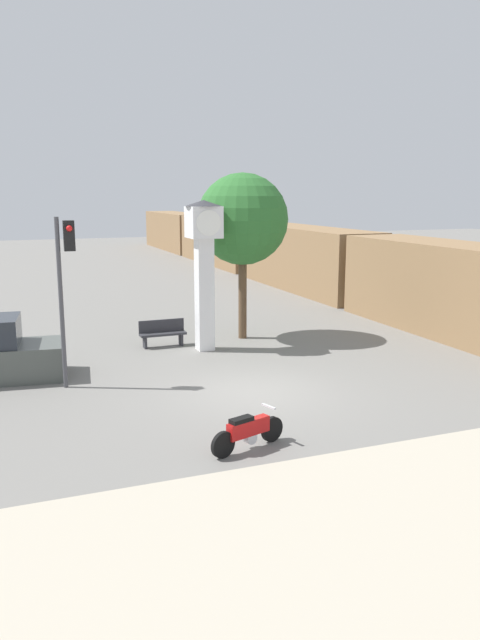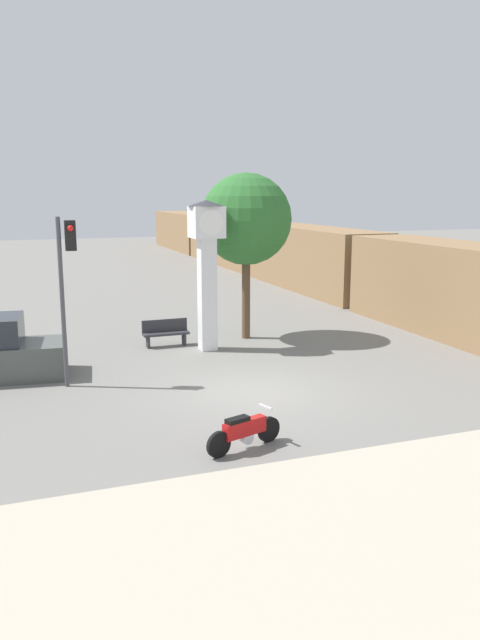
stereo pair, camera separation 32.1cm
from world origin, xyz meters
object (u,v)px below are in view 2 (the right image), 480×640
object	(u,v)px
motorcycle	(244,431)
traffic_light	(66,272)
bench	(166,332)
freight_train	(265,248)
clock_tower	(207,252)
street_tree	(246,220)

from	to	relation	value
motorcycle	traffic_light	size ratio (longest dim) A/B	0.39
motorcycle	bench	world-z (taller)	bench
freight_train	bench	world-z (taller)	freight_train
traffic_light	clock_tower	bearing A→B (deg)	28.82
traffic_light	bench	distance (m)	5.70
freight_train	street_tree	xyz separation A→B (m)	(-7.63, -16.79, 2.60)
bench	clock_tower	bearing A→B (deg)	-39.36
motorcycle	street_tree	xyz separation A→B (m)	(3.62, 9.51, 3.90)
motorcycle	traffic_light	bearing A→B (deg)	98.99
motorcycle	clock_tower	bearing A→B (deg)	59.72
motorcycle	clock_tower	xyz separation A→B (m)	(1.79, 8.34, 2.91)
clock_tower	traffic_light	world-z (taller)	clock_tower
street_tree	clock_tower	bearing A→B (deg)	-147.29
clock_tower	freight_train	world-z (taller)	clock_tower
traffic_light	bench	xyz separation A→B (m)	(3.51, 3.61, -2.67)
clock_tower	traffic_light	bearing A→B (deg)	-151.18
freight_train	bench	bearing A→B (deg)	-122.22
clock_tower	freight_train	bearing A→B (deg)	62.22
motorcycle	clock_tower	distance (m)	9.01
motorcycle	freight_train	distance (m)	28.64
freight_train	traffic_light	distance (m)	25.04
motorcycle	bench	xyz separation A→B (m)	(0.56, 9.34, 0.09)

